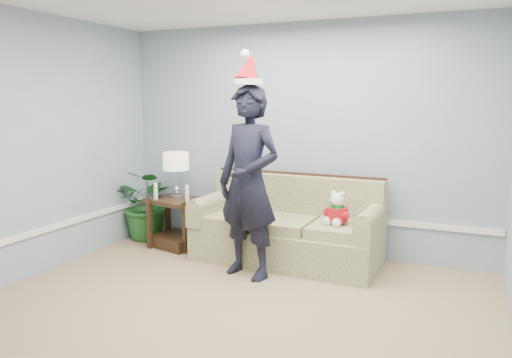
{
  "coord_description": "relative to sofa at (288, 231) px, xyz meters",
  "views": [
    {
      "loc": [
        1.87,
        -3.11,
        1.81
      ],
      "look_at": [
        -0.16,
        1.55,
        1.0
      ],
      "focal_mm": 35.0,
      "sensor_mm": 36.0,
      "label": 1
    }
  ],
  "objects": [
    {
      "name": "wainscot_trim",
      "position": [
        -1.19,
        -0.89,
        0.11
      ],
      "size": [
        4.49,
        4.99,
        0.06
      ],
      "color": "white",
      "rests_on": "room_shell"
    },
    {
      "name": "side_table",
      "position": [
        -1.46,
        -0.05,
        -0.1
      ],
      "size": [
        0.75,
        0.68,
        0.61
      ],
      "rotation": [
        0.0,
        0.0,
        -0.26
      ],
      "color": "#322012",
      "rests_on": "room_shell"
    },
    {
      "name": "table_lamp",
      "position": [
        -1.47,
        0.0,
        0.7
      ],
      "size": [
        0.32,
        0.32,
        0.56
      ],
      "color": "silver",
      "rests_on": "side_table"
    },
    {
      "name": "sofa",
      "position": [
        0.0,
        0.0,
        0.0
      ],
      "size": [
        2.09,
        0.94,
        0.97
      ],
      "rotation": [
        0.0,
        0.0,
        -0.03
      ],
      "color": "#505B2B",
      "rests_on": "room_shell"
    },
    {
      "name": "santa_hat",
      "position": [
        -0.2,
        -0.62,
        1.76
      ],
      "size": [
        0.37,
        0.4,
        0.34
      ],
      "rotation": [
        0.0,
        0.0,
        -0.34
      ],
      "color": "white",
      "rests_on": "man"
    },
    {
      "name": "teddy_bear",
      "position": [
        0.59,
        -0.13,
        0.3
      ],
      "size": [
        0.28,
        0.29,
        0.37
      ],
      "rotation": [
        0.0,
        0.0,
        -0.32
      ],
      "color": "white",
      "rests_on": "sofa"
    },
    {
      "name": "houseplant",
      "position": [
        -1.97,
        0.11,
        0.12
      ],
      "size": [
        0.9,
        0.8,
        0.93
      ],
      "primitive_type": "imported",
      "rotation": [
        0.0,
        0.0,
        -0.08
      ],
      "color": "#1C5520",
      "rests_on": "room_shell"
    },
    {
      "name": "room_shell",
      "position": [
        -0.01,
        -2.07,
        1.01
      ],
      "size": [
        4.54,
        5.04,
        2.74
      ],
      "color": "tan",
      "rests_on": "ground"
    },
    {
      "name": "man",
      "position": [
        -0.2,
        -0.64,
        0.64
      ],
      "size": [
        0.81,
        0.63,
        1.97
      ],
      "primitive_type": "imported",
      "rotation": [
        0.0,
        0.0,
        -0.25
      ],
      "color": "black",
      "rests_on": "room_shell"
    },
    {
      "name": "candle_pair",
      "position": [
        -1.42,
        -0.2,
        0.37
      ],
      "size": [
        0.5,
        0.05,
        0.21
      ],
      "color": "silver",
      "rests_on": "side_table"
    }
  ]
}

